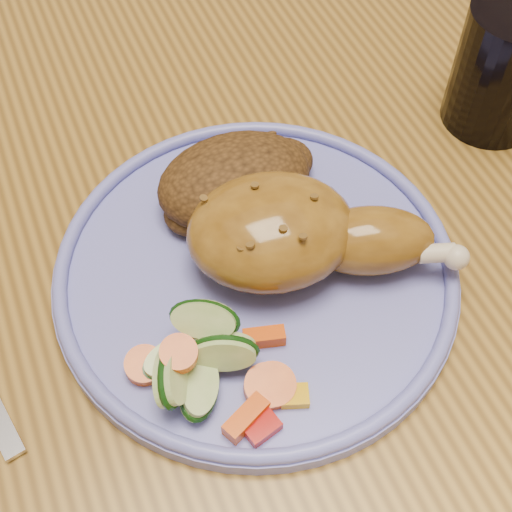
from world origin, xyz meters
The scene contains 9 objects.
ground centered at (0.00, 0.00, 0.00)m, with size 4.00×4.00×0.00m, color brown.
dining_table centered at (0.00, 0.00, 0.67)m, with size 0.90×1.40×0.75m.
chair_far centered at (0.00, 0.63, 0.49)m, with size 0.42×0.42×0.91m.
plate centered at (-0.04, -0.06, 0.76)m, with size 0.28×0.28×0.01m, color #686DCA.
plate_rim centered at (-0.04, -0.06, 0.77)m, with size 0.28×0.28×0.01m, color #686DCA.
chicken_leg centered at (-0.01, -0.06, 0.79)m, with size 0.18×0.13×0.06m.
rice_pilaf centered at (-0.03, 0.01, 0.78)m, with size 0.12×0.08×0.05m.
vegetable_pile centered at (-0.10, -0.12, 0.78)m, with size 0.10×0.10×0.05m.
drinking_glass centered at (0.20, 0.02, 0.80)m, with size 0.08×0.08×0.10m, color black.
Camera 1 is at (-0.15, -0.31, 1.17)m, focal length 50.00 mm.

